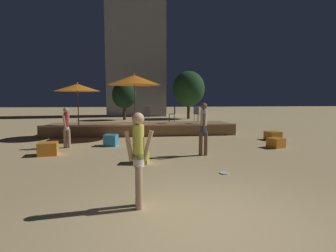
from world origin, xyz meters
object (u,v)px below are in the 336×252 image
at_px(bistro_chair_0, 173,112).
at_px(frisbee_disc, 224,173).
at_px(cube_seat_1, 273,136).
at_px(person_1, 139,156).
at_px(patio_umbrella_1, 134,80).
at_px(person_2, 203,126).
at_px(background_tree_0, 189,89).
at_px(cube_seat_3, 276,143).
at_px(bistro_chair_2, 197,112).
at_px(background_tree_1, 124,95).
at_px(patio_umbrella_0, 77,88).
at_px(cube_seat_0, 111,140).
at_px(cube_seat_4, 48,149).
at_px(bistro_chair_1, 146,112).
at_px(cube_seat_2, 141,156).
at_px(person_0, 66,126).

bearing_deg(bistro_chair_0, frisbee_disc, 3.10).
height_order(cube_seat_1, person_1, person_1).
relative_size(patio_umbrella_1, person_1, 1.88).
height_order(person_2, background_tree_0, background_tree_0).
xyz_separation_m(cube_seat_3, background_tree_0, (-0.50, 15.71, 2.76)).
relative_size(bistro_chair_0, frisbee_disc, 3.99).
height_order(bistro_chair_2, background_tree_0, background_tree_0).
xyz_separation_m(frisbee_disc, background_tree_1, (-3.44, 18.30, 2.31)).
bearing_deg(person_2, patio_umbrella_0, -36.13).
xyz_separation_m(cube_seat_0, cube_seat_3, (6.73, -1.24, -0.04)).
bearing_deg(person_1, cube_seat_4, 33.88).
xyz_separation_m(patio_umbrella_0, person_2, (5.29, -5.06, -1.52)).
distance_m(cube_seat_4, frisbee_disc, 6.20).
xyz_separation_m(bistro_chair_2, frisbee_disc, (-1.19, -8.32, -1.17)).
distance_m(patio_umbrella_1, frisbee_disc, 7.99).
bearing_deg(patio_umbrella_1, bistro_chair_1, 70.22).
distance_m(bistro_chair_1, background_tree_0, 11.34).
bearing_deg(patio_umbrella_0, patio_umbrella_1, -6.16).
bearing_deg(cube_seat_0, bistro_chair_0, 50.37).
relative_size(cube_seat_4, bistro_chair_0, 0.82).
bearing_deg(person_2, cube_seat_4, 0.19).
bearing_deg(cube_seat_4, patio_umbrella_1, 53.10).
height_order(cube_seat_0, bistro_chair_2, bistro_chair_2).
bearing_deg(cube_seat_2, patio_umbrella_0, 117.77).
height_order(person_2, background_tree_1, background_tree_1).
relative_size(cube_seat_2, bistro_chair_0, 0.58).
bearing_deg(bistro_chair_2, frisbee_disc, -121.12).
relative_size(patio_umbrella_0, patio_umbrella_1, 0.86).
relative_size(cube_seat_1, background_tree_0, 0.15).
height_order(patio_umbrella_0, patio_umbrella_1, patio_umbrella_1).
height_order(bistro_chair_1, background_tree_0, background_tree_0).
relative_size(person_1, background_tree_1, 0.49).
height_order(patio_umbrella_1, person_2, patio_umbrella_1).
height_order(patio_umbrella_1, cube_seat_0, patio_umbrella_1).
bearing_deg(cube_seat_0, cube_seat_3, -10.44).
distance_m(frisbee_disc, background_tree_0, 19.52).
relative_size(person_1, bistro_chair_1, 1.94).
relative_size(bistro_chair_0, background_tree_0, 0.19).
bearing_deg(patio_umbrella_1, cube_seat_1, -14.17).
bearing_deg(patio_umbrella_0, cube_seat_1, -11.80).
bearing_deg(background_tree_1, person_0, -96.88).
height_order(cube_seat_1, frisbee_disc, cube_seat_1).
height_order(cube_seat_3, bistro_chair_1, bistro_chair_1).
bearing_deg(frisbee_disc, person_1, -140.05).
xyz_separation_m(patio_umbrella_0, frisbee_disc, (5.28, -7.35, -2.53)).
xyz_separation_m(patio_umbrella_0, cube_seat_2, (3.11, -5.90, -2.32)).
bearing_deg(person_1, cube_seat_0, 10.83).
bearing_deg(person_0, patio_umbrella_0, 105.21).
bearing_deg(bistro_chair_2, patio_umbrella_0, 165.57).
bearing_deg(bistro_chair_1, patio_umbrella_1, 53.29).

